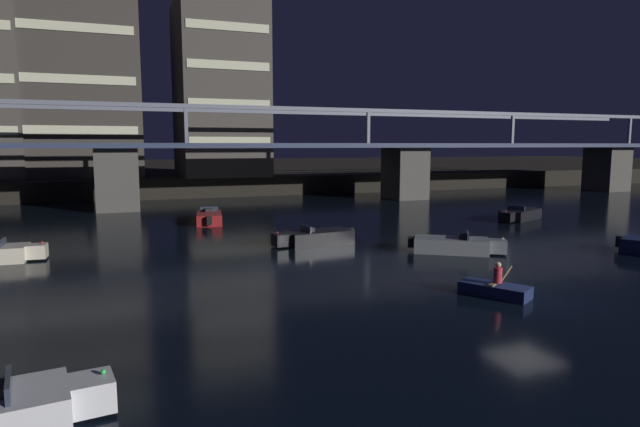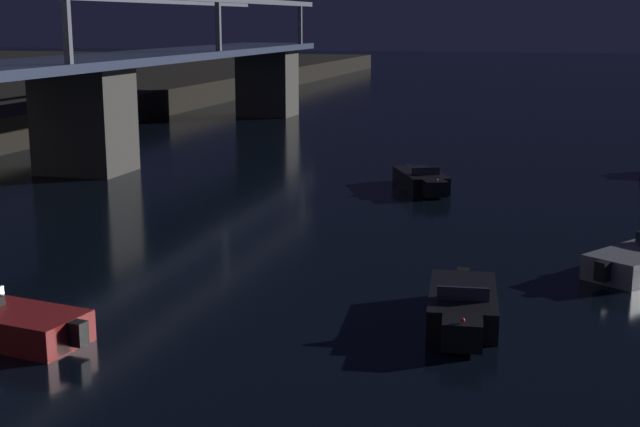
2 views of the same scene
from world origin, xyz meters
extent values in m
cube|color=#4C4944|center=(14.68, 35.42, 2.77)|extent=(3.60, 4.40, 5.55)
cube|color=#4C4944|center=(44.03, 35.42, 2.77)|extent=(3.60, 4.40, 5.55)
cube|color=slate|center=(8.81, 32.52, 7.60)|extent=(0.30, 0.30, 3.20)
cube|color=slate|center=(26.42, 32.52, 7.60)|extent=(0.30, 0.30, 3.20)
cube|color=slate|center=(44.03, 32.52, 7.60)|extent=(0.30, 0.30, 3.20)
cube|color=maroon|center=(-8.31, 24.15, 0.40)|extent=(2.37, 4.14, 0.80)
cube|color=black|center=(-8.63, 22.02, 0.50)|extent=(0.41, 0.41, 0.60)
cube|color=black|center=(14.94, 17.56, 0.40)|extent=(4.30, 3.29, 0.80)
cube|color=black|center=(12.76, 16.54, 0.45)|extent=(1.23, 1.28, 0.70)
cube|color=#283342|center=(14.17, 17.20, 0.98)|extent=(0.66, 1.26, 0.36)
cube|color=#262628|center=(14.40, 17.30, 0.92)|extent=(0.60, 0.68, 0.24)
cube|color=black|center=(16.89, 18.47, 0.50)|extent=(0.48, 0.48, 0.60)
sphere|color=red|center=(12.54, 16.43, 0.88)|extent=(0.12, 0.12, 0.12)
cube|color=black|center=(-3.58, 13.33, 0.40)|extent=(4.09, 2.23, 0.80)
cube|color=black|center=(-5.97, 13.06, 0.45)|extent=(1.01, 1.09, 0.70)
cube|color=#283342|center=(-4.42, 13.24, 0.98)|extent=(0.25, 1.35, 0.36)
cube|color=#262628|center=(-4.18, 13.27, 0.92)|extent=(0.46, 0.60, 0.24)
cube|color=black|center=(-1.44, 13.58, 0.50)|extent=(0.40, 0.40, 0.60)
sphere|color=red|center=(-6.22, 13.03, 0.88)|extent=(0.12, 0.12, 0.12)
cube|color=gray|center=(2.30, 8.41, 0.40)|extent=(4.25, 3.68, 0.80)
cube|color=black|center=(0.51, 9.61, 0.50)|extent=(0.50, 0.50, 0.60)
camera|label=1|loc=(-14.52, -15.98, 5.84)|focal=30.09mm
camera|label=2|loc=(-26.52, 10.86, 7.95)|focal=49.47mm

